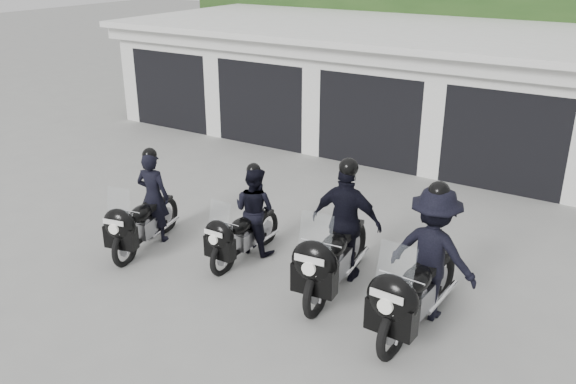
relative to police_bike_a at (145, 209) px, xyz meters
The scene contains 7 objects.
ground 1.71m from the police_bike_a, 17.37° to the left, with size 80.00×80.00×0.00m, color gray.
garage_block 8.68m from the police_bike_a, 80.14° to the left, with size 16.40×6.80×2.96m.
background_vegetation 13.67m from the police_bike_a, 82.12° to the left, with size 20.00×3.90×5.80m.
police_bike_a is the anchor object (origin of this frame).
police_bike_b 1.85m from the police_bike_a, 21.50° to the left, with size 0.75×1.91×1.67m.
police_bike_c 3.55m from the police_bike_a, 10.51° to the left, with size 1.19×2.39×2.08m.
police_bike_d 4.96m from the police_bike_a, ahead, with size 1.31×2.43×2.11m.
Camera 1 is at (5.74, -7.37, 4.95)m, focal length 38.00 mm.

